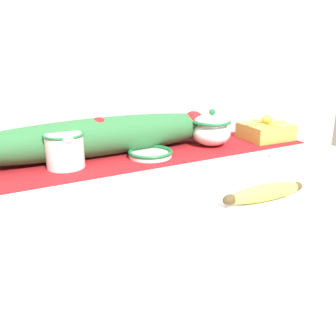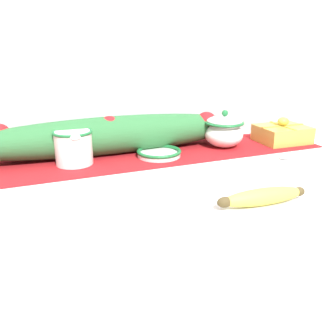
# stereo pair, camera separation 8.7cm
# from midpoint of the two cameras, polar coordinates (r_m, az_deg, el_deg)

# --- Properties ---
(back_wall) EXTENTS (2.23, 0.04, 2.40)m
(back_wall) POSITION_cam_midpoint_polar(r_m,az_deg,el_deg) (1.18, -8.36, 16.61)
(back_wall) COLOR silver
(back_wall) RESTS_ON ground_plane
(table_runner) EXTENTS (1.32, 0.24, 0.00)m
(table_runner) POSITION_cam_midpoint_polar(r_m,az_deg,el_deg) (1.09, -5.75, 1.26)
(table_runner) COLOR #A8191E
(table_runner) RESTS_ON countertop
(cream_pitcher) EXTENTS (0.11, 0.13, 0.10)m
(cream_pitcher) POSITION_cam_midpoint_polar(r_m,az_deg,el_deg) (1.05, -11.96, 3.26)
(cream_pitcher) COLOR white
(cream_pitcher) RESTS_ON countertop
(sugar_bowl) EXTENTS (0.12, 0.12, 0.12)m
(sugar_bowl) POSITION_cam_midpoint_polar(r_m,az_deg,el_deg) (1.22, 10.57, 5.60)
(sugar_bowl) COLOR white
(sugar_bowl) RESTS_ON countertop
(small_dish) EXTENTS (0.13, 0.13, 0.02)m
(small_dish) POSITION_cam_midpoint_polar(r_m,az_deg,el_deg) (1.11, 0.86, 2.28)
(small_dish) COLOR white
(small_dish) RESTS_ON countertop
(banana) EXTENTS (0.21, 0.05, 0.04)m
(banana) POSITION_cam_midpoint_polar(r_m,az_deg,el_deg) (0.82, 17.15, -4.27)
(banana) COLOR #DBCC4C
(banana) RESTS_ON countertop
(spoon) EXTENTS (0.15, 0.07, 0.01)m
(spoon) POSITION_cam_midpoint_polar(r_m,az_deg,el_deg) (1.15, 18.82, 1.44)
(spoon) COLOR silver
(spoon) RESTS_ON countertop
(gift_box) EXTENTS (0.16, 0.14, 0.08)m
(gift_box) POSITION_cam_midpoint_polar(r_m,az_deg,el_deg) (1.34, 18.79, 4.98)
(gift_box) COLOR gold
(gift_box) RESTS_ON countertop
(poinsettia_garland) EXTENTS (0.91, 0.12, 0.12)m
(poinsettia_garland) POSITION_cam_midpoint_polar(r_m,az_deg,el_deg) (1.13, -6.68, 5.05)
(poinsettia_garland) COLOR #2D6B38
(poinsettia_garland) RESTS_ON countertop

